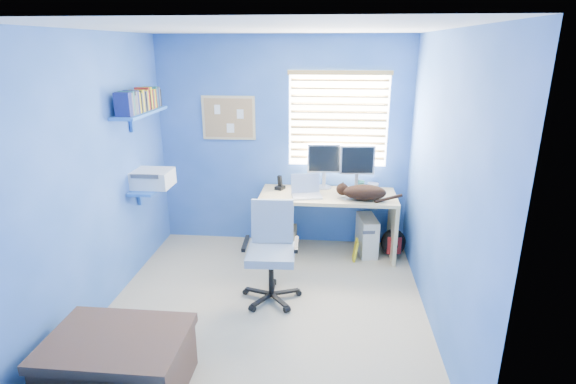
# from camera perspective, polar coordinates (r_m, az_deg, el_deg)

# --- Properties ---
(floor) EXTENTS (3.00, 3.20, 0.00)m
(floor) POSITION_cam_1_polar(r_m,az_deg,el_deg) (4.41, -2.83, -14.44)
(floor) COLOR tan
(floor) RESTS_ON ground
(ceiling) EXTENTS (3.00, 3.20, 0.00)m
(ceiling) POSITION_cam_1_polar(r_m,az_deg,el_deg) (3.72, -3.47, 20.05)
(ceiling) COLOR white
(ceiling) RESTS_ON wall_back
(wall_back) EXTENTS (3.00, 0.01, 2.50)m
(wall_back) POSITION_cam_1_polar(r_m,az_deg,el_deg) (5.42, -0.63, 6.19)
(wall_back) COLOR #2754A4
(wall_back) RESTS_ON ground
(wall_front) EXTENTS (3.00, 0.01, 2.50)m
(wall_front) POSITION_cam_1_polar(r_m,az_deg,el_deg) (2.43, -8.74, -9.70)
(wall_front) COLOR #2754A4
(wall_front) RESTS_ON ground
(wall_left) EXTENTS (0.01, 3.20, 2.50)m
(wall_left) POSITION_cam_1_polar(r_m,az_deg,el_deg) (4.36, -23.01, 1.74)
(wall_left) COLOR #2754A4
(wall_left) RESTS_ON ground
(wall_right) EXTENTS (0.01, 3.20, 2.50)m
(wall_right) POSITION_cam_1_polar(r_m,az_deg,el_deg) (3.96, 18.91, 0.63)
(wall_right) COLOR #2754A4
(wall_right) RESTS_ON ground
(desk) EXTENTS (1.56, 0.65, 0.74)m
(desk) POSITION_cam_1_polar(r_m,az_deg,el_deg) (5.32, 4.99, -4.04)
(desk) COLOR #D5BA85
(desk) RESTS_ON floor
(laptop) EXTENTS (0.38, 0.32, 0.22)m
(laptop) POSITION_cam_1_polar(r_m,az_deg,el_deg) (5.06, 2.41, 0.60)
(laptop) COLOR silver
(laptop) RESTS_ON desk
(monitor_left) EXTENTS (0.41, 0.16, 0.54)m
(monitor_left) POSITION_cam_1_polar(r_m,az_deg,el_deg) (5.33, 4.63, 3.27)
(monitor_left) COLOR silver
(monitor_left) RESTS_ON desk
(monitor_right) EXTENTS (0.41, 0.15, 0.54)m
(monitor_right) POSITION_cam_1_polar(r_m,az_deg,el_deg) (5.30, 8.75, 3.03)
(monitor_right) COLOR silver
(monitor_right) RESTS_ON desk
(phone) EXTENTS (0.13, 0.14, 0.17)m
(phone) POSITION_cam_1_polar(r_m,az_deg,el_deg) (5.32, -1.03, 1.22)
(phone) COLOR black
(phone) RESTS_ON desk
(mug) EXTENTS (0.10, 0.09, 0.10)m
(mug) POSITION_cam_1_polar(r_m,az_deg,el_deg) (5.40, 9.12, 0.85)
(mug) COLOR #20605D
(mug) RESTS_ON desk
(cd_spindle) EXTENTS (0.13, 0.13, 0.07)m
(cd_spindle) POSITION_cam_1_polar(r_m,az_deg,el_deg) (5.45, 10.76, 0.75)
(cd_spindle) COLOR silver
(cd_spindle) RESTS_ON desk
(cat) EXTENTS (0.52, 0.35, 0.17)m
(cat) POSITION_cam_1_polar(r_m,az_deg,el_deg) (5.03, 9.70, -0.06)
(cat) COLOR black
(cat) RESTS_ON desk
(tower_pc) EXTENTS (0.25, 0.46, 0.45)m
(tower_pc) POSITION_cam_1_polar(r_m,az_deg,el_deg) (5.44, 9.98, -5.42)
(tower_pc) COLOR beige
(tower_pc) RESTS_ON floor
(drawer_boxes) EXTENTS (0.35, 0.28, 0.27)m
(drawer_boxes) POSITION_cam_1_polar(r_m,az_deg,el_deg) (5.52, -0.78, -5.78)
(drawer_boxes) COLOR tan
(drawer_boxes) RESTS_ON floor
(yellow_book) EXTENTS (0.03, 0.17, 0.24)m
(yellow_book) POSITION_cam_1_polar(r_m,az_deg,el_deg) (5.29, 8.55, -7.29)
(yellow_book) COLOR yellow
(yellow_book) RESTS_ON floor
(backpack) EXTENTS (0.31, 0.24, 0.34)m
(backpack) POSITION_cam_1_polar(r_m,az_deg,el_deg) (5.45, 13.22, -6.26)
(backpack) COLOR black
(backpack) RESTS_ON floor
(bed_corner) EXTENTS (0.92, 0.66, 0.44)m
(bed_corner) POSITION_cam_1_polar(r_m,az_deg,el_deg) (3.62, -20.65, -19.74)
(bed_corner) COLOR brown
(bed_corner) RESTS_ON floor
(office_chair) EXTENTS (0.58, 0.58, 0.95)m
(office_chair) POSITION_cam_1_polar(r_m,az_deg,el_deg) (4.41, -2.11, -9.12)
(office_chair) COLOR black
(office_chair) RESTS_ON floor
(window_blinds) EXTENTS (1.15, 0.05, 1.10)m
(window_blinds) POSITION_cam_1_polar(r_m,az_deg,el_deg) (5.31, 6.41, 9.11)
(window_blinds) COLOR white
(window_blinds) RESTS_ON ground
(corkboard) EXTENTS (0.64, 0.02, 0.52)m
(corkboard) POSITION_cam_1_polar(r_m,az_deg,el_deg) (5.46, -7.55, 9.31)
(corkboard) COLOR #D5BA85
(corkboard) RESTS_ON ground
(wall_shelves) EXTENTS (0.42, 0.90, 1.05)m
(wall_shelves) POSITION_cam_1_polar(r_m,az_deg,el_deg) (4.91, -17.72, 6.26)
(wall_shelves) COLOR blue
(wall_shelves) RESTS_ON ground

